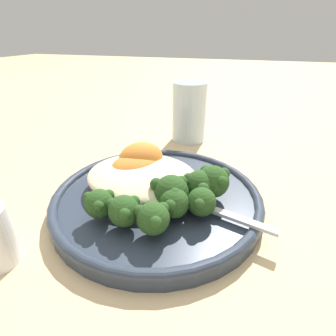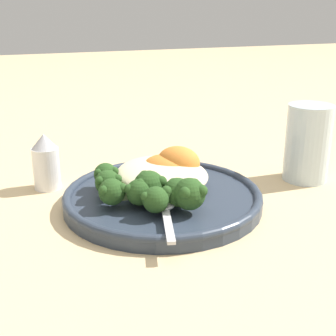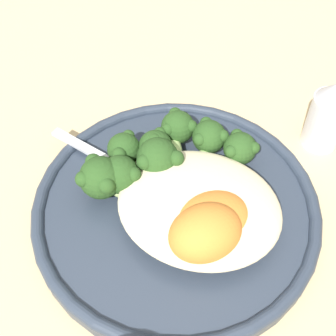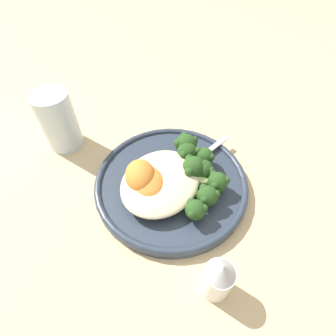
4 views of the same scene
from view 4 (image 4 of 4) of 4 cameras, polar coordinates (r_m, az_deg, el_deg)
ground_plane at (r=0.47m, az=1.29°, el=-3.21°), size 4.00×4.00×0.00m
plate at (r=0.46m, az=0.16°, el=-2.92°), size 0.26×0.26×0.02m
quinoa_mound at (r=0.43m, az=-1.67°, el=-2.97°), size 0.14×0.12×0.03m
broccoli_stalk_0 at (r=0.40m, az=4.40°, el=-7.64°), size 0.06×0.11×0.03m
broccoli_stalk_1 at (r=0.42m, az=6.55°, el=-5.26°), size 0.04×0.11×0.03m
broccoli_stalk_2 at (r=0.43m, az=8.06°, el=-2.85°), size 0.06×0.11×0.03m
broccoli_stalk_3 at (r=0.44m, az=4.63°, el=-0.18°), size 0.07×0.07×0.04m
broccoli_stalk_4 at (r=0.44m, az=6.20°, el=-0.63°), size 0.07×0.09×0.03m
broccoli_stalk_5 at (r=0.46m, az=6.47°, el=1.73°), size 0.10×0.07×0.03m
broccoli_stalk_6 at (r=0.46m, az=4.16°, el=2.81°), size 0.09×0.04×0.04m
broccoli_stalk_7 at (r=0.47m, az=3.34°, el=4.34°), size 0.12×0.04×0.04m
sweet_potato_chunk_0 at (r=0.42m, az=-4.15°, el=-3.34°), size 0.09×0.09×0.03m
sweet_potato_chunk_1 at (r=0.42m, az=-5.98°, el=-1.78°), size 0.08×0.08×0.05m
spoon at (r=0.48m, az=6.80°, el=2.27°), size 0.11×0.05×0.01m
water_glass at (r=0.54m, az=-22.72°, el=9.44°), size 0.07×0.07×0.12m
salt_shaker at (r=0.36m, az=10.86°, el=-22.54°), size 0.04×0.04×0.08m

